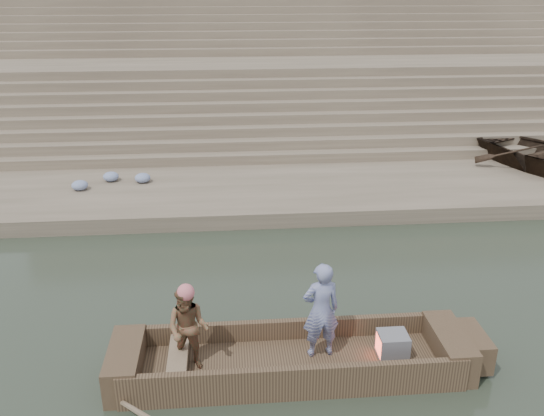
{
  "coord_description": "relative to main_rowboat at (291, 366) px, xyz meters",
  "views": [
    {
      "loc": [
        -4.28,
        -6.91,
        5.83
      ],
      "look_at": [
        -3.36,
        3.95,
        1.4
      ],
      "focal_mm": 37.71,
      "sensor_mm": 36.0,
      "label": 1
    }
  ],
  "objects": [
    {
      "name": "ground",
      "position": [
        3.36,
        -0.45,
        -0.11
      ],
      "size": [
        120.0,
        120.0,
        0.0
      ],
      "primitive_type": "plane",
      "color": "#273225",
      "rests_on": "ground"
    },
    {
      "name": "lower_landing",
      "position": [
        3.36,
        7.55,
        0.09
      ],
      "size": [
        32.0,
        4.0,
        0.4
      ],
      "primitive_type": "cube",
      "color": "gray",
      "rests_on": "ground"
    },
    {
      "name": "mid_landing",
      "position": [
        3.36,
        15.05,
        1.29
      ],
      "size": [
        32.0,
        3.0,
        2.8
      ],
      "primitive_type": "cube",
      "color": "gray",
      "rests_on": "ground"
    },
    {
      "name": "upper_landing",
      "position": [
        3.36,
        22.05,
        2.49
      ],
      "size": [
        32.0,
        3.0,
        5.2
      ],
      "primitive_type": "cube",
      "color": "gray",
      "rests_on": "ground"
    },
    {
      "name": "ghat_steps",
      "position": [
        3.36,
        16.74,
        1.69
      ],
      "size": [
        32.0,
        11.0,
        5.2
      ],
      "color": "gray",
      "rests_on": "ground"
    },
    {
      "name": "main_rowboat",
      "position": [
        0.0,
        0.0,
        0.0
      ],
      "size": [
        5.0,
        1.3,
        0.22
      ],
      "primitive_type": "cube",
      "color": "brown",
      "rests_on": "ground"
    },
    {
      "name": "rowboat_trim",
      "position": [
        0.21,
        -0.01,
        0.2
      ],
      "size": [
        6.04,
        2.63,
        2.04
      ],
      "color": "brown",
      "rests_on": "ground"
    },
    {
      "name": "standing_man",
      "position": [
        0.48,
        0.14,
        0.92
      ],
      "size": [
        0.64,
        0.46,
        1.62
      ],
      "primitive_type": "imported",
      "rotation": [
        0.0,
        0.0,
        3.28
      ],
      "color": "navy",
      "rests_on": "main_rowboat"
    },
    {
      "name": "rowing_man",
      "position": [
        -1.57,
        0.0,
        0.8
      ],
      "size": [
        0.78,
        0.67,
        1.37
      ],
      "primitive_type": "imported",
      "rotation": [
        0.0,
        0.0,
        -0.26
      ],
      "color": "#236B3B",
      "rests_on": "main_rowboat"
    },
    {
      "name": "television",
      "position": [
        1.61,
        0.0,
        0.31
      ],
      "size": [
        0.46,
        0.42,
        0.4
      ],
      "color": "slate",
      "rests_on": "main_rowboat"
    },
    {
      "name": "cloth_bundles",
      "position": [
        -2.09,
        7.56,
        0.42
      ],
      "size": [
        17.58,
        2.15,
        0.26
      ],
      "color": "#3F5999",
      "rests_on": "lower_landing"
    }
  ]
}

